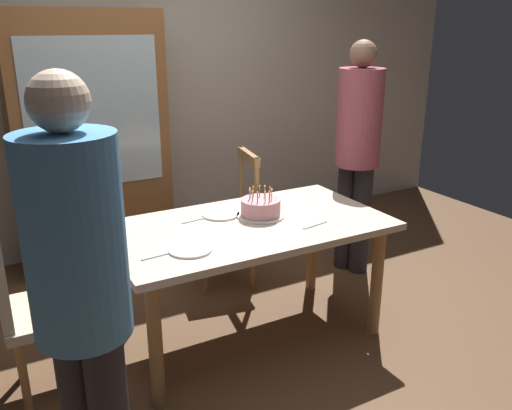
{
  "coord_description": "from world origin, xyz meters",
  "views": [
    {
      "loc": [
        -1.33,
        -2.48,
        1.8
      ],
      "look_at": [
        0.05,
        0.0,
        0.83
      ],
      "focal_mm": 37.52,
      "sensor_mm": 36.0,
      "label": 1
    }
  ],
  "objects": [
    {
      "name": "chair_upholstered",
      "position": [
        -1.17,
        0.06,
        0.53
      ],
      "size": [
        0.45,
        0.45,
        0.95
      ],
      "color": "tan",
      "rests_on": "ground"
    },
    {
      "name": "back_wall",
      "position": [
        0.0,
        1.85,
        1.3
      ],
      "size": [
        6.4,
        0.1,
        2.6
      ],
      "primitive_type": "cube",
      "color": "beige",
      "rests_on": "ground"
    },
    {
      "name": "ground",
      "position": [
        0.0,
        0.0,
        0.0
      ],
      "size": [
        6.4,
        6.4,
        0.0
      ],
      "primitive_type": "plane",
      "color": "brown"
    },
    {
      "name": "person_celebrant",
      "position": [
        -1.07,
        -0.83,
        0.96
      ],
      "size": [
        0.32,
        0.32,
        1.68
      ],
      "color": "#262328",
      "rests_on": "ground"
    },
    {
      "name": "birthday_cake",
      "position": [
        0.12,
        0.06,
        0.78
      ],
      "size": [
        0.28,
        0.28,
        0.17
      ],
      "color": "silver",
      "rests_on": "dining_table"
    },
    {
      "name": "fork_near_guest",
      "position": [
        0.31,
        -0.21,
        0.73
      ],
      "size": [
        0.18,
        0.05,
        0.01
      ],
      "primitive_type": "cube",
      "rotation": [
        0.0,
        0.0,
        0.19
      ],
      "color": "silver",
      "rests_on": "dining_table"
    },
    {
      "name": "fork_near_celebrant",
      "position": [
        -0.59,
        -0.18,
        0.73
      ],
      "size": [
        0.18,
        0.03,
        0.01
      ],
      "primitive_type": "cube",
      "rotation": [
        0.0,
        0.0,
        0.09
      ],
      "color": "silver",
      "rests_on": "dining_table"
    },
    {
      "name": "person_guest",
      "position": [
        1.14,
        0.46,
        0.97
      ],
      "size": [
        0.32,
        0.32,
        1.7
      ],
      "color": "#262328",
      "rests_on": "ground"
    },
    {
      "name": "china_cabinet",
      "position": [
        -0.5,
        1.56,
        0.95
      ],
      "size": [
        1.1,
        0.45,
        1.9
      ],
      "color": "brown",
      "rests_on": "ground"
    },
    {
      "name": "plate_near_celebrant",
      "position": [
        -0.43,
        -0.2,
        0.74
      ],
      "size": [
        0.22,
        0.22,
        0.01
      ],
      "primitive_type": "cylinder",
      "color": "white",
      "rests_on": "dining_table"
    },
    {
      "name": "dining_table",
      "position": [
        0.0,
        0.0,
        0.64
      ],
      "size": [
        1.57,
        0.87,
        0.73
      ],
      "color": "beige",
      "rests_on": "ground"
    },
    {
      "name": "plate_far_side",
      "position": [
        -0.08,
        0.2,
        0.74
      ],
      "size": [
        0.22,
        0.22,
        0.01
      ],
      "primitive_type": "cylinder",
      "color": "white",
      "rests_on": "dining_table"
    },
    {
      "name": "chair_spindle_back",
      "position": [
        0.22,
        0.75,
        0.46
      ],
      "size": [
        0.51,
        0.51,
        0.95
      ],
      "color": "beige",
      "rests_on": "ground"
    },
    {
      "name": "fork_far_side",
      "position": [
        -0.24,
        0.19,
        0.73
      ],
      "size": [
        0.18,
        0.04,
        0.01
      ],
      "primitive_type": "cube",
      "rotation": [
        0.0,
        0.0,
        0.12
      ],
      "color": "silver",
      "rests_on": "dining_table"
    }
  ]
}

